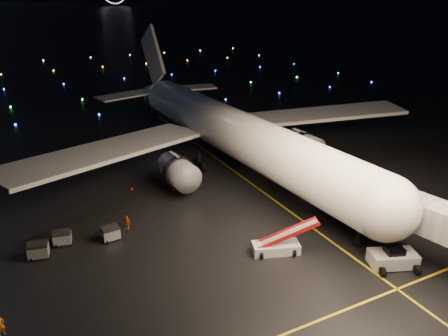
{
  "coord_description": "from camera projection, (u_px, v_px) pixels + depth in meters",
  "views": [
    {
      "loc": [
        -16.63,
        -31.62,
        25.07
      ],
      "look_at": [
        5.66,
        12.0,
        5.0
      ],
      "focal_mm": 35.0,
      "sensor_mm": 36.0,
      "label": 1
    }
  ],
  "objects": [
    {
      "name": "ground",
      "position": [
        19.0,
        30.0,
        289.75
      ],
      "size": [
        2000.0,
        2000.0,
        0.0
      ],
      "primitive_type": "plane",
      "color": "black",
      "rests_on": "ground"
    },
    {
      "name": "lane_centre",
      "position": [
        255.0,
        186.0,
        59.98
      ],
      "size": [
        0.25,
        80.0,
        0.02
      ],
      "primitive_type": "cube",
      "color": "#D9BD0C",
      "rests_on": "ground"
    },
    {
      "name": "airliner",
      "position": [
        221.0,
        102.0,
        65.51
      ],
      "size": [
        70.07,
        66.94,
        18.86
      ],
      "primitive_type": null,
      "rotation": [
        0.0,
        0.0,
        0.06
      ],
      "color": "white",
      "rests_on": "ground"
    },
    {
      "name": "pushback_tug",
      "position": [
        393.0,
        256.0,
        42.37
      ],
      "size": [
        4.99,
        3.79,
        2.12
      ],
      "primitive_type": "cube",
      "rotation": [
        0.0,
        0.0,
        -0.37
      ],
      "color": "silver",
      "rests_on": "ground"
    },
    {
      "name": "belt_loader",
      "position": [
        276.0,
        238.0,
        44.27
      ],
      "size": [
        7.25,
        4.13,
        3.4
      ],
      "primitive_type": null,
      "rotation": [
        0.0,
        0.0,
        -0.34
      ],
      "color": "silver",
      "rests_on": "ground"
    },
    {
      "name": "crew_a",
      "position": [
        0.0,
        325.0,
        33.79
      ],
      "size": [
        0.84,
        0.77,
        1.92
      ],
      "primitive_type": "imported",
      "rotation": [
        0.0,
        0.0,
        0.59
      ],
      "color": "orange",
      "rests_on": "ground"
    },
    {
      "name": "crew_c",
      "position": [
        127.0,
        222.0,
        49.15
      ],
      "size": [
        0.88,
        0.95,
        1.57
      ],
      "primitive_type": "imported",
      "rotation": [
        0.0,
        0.0,
        -0.88
      ],
      "color": "orange",
      "rests_on": "ground"
    },
    {
      "name": "safety_cone_0",
      "position": [
        173.0,
        188.0,
        58.74
      ],
      "size": [
        0.51,
        0.51,
        0.53
      ],
      "primitive_type": "cone",
      "rotation": [
        0.0,
        0.0,
        0.11
      ],
      "color": "#FB3400",
      "rests_on": "ground"
    },
    {
      "name": "safety_cone_1",
      "position": [
        158.0,
        176.0,
        62.77
      ],
      "size": [
        0.52,
        0.52,
        0.5
      ],
      "primitive_type": "cone",
      "rotation": [
        0.0,
        0.0,
        0.19
      ],
      "color": "#FB3400",
      "rests_on": "ground"
    },
    {
      "name": "safety_cone_2",
      "position": [
        132.0,
        188.0,
        58.89
      ],
      "size": [
        0.45,
        0.45,
        0.46
      ],
      "primitive_type": "cone",
      "rotation": [
        0.0,
        0.0,
        -0.12
      ],
      "color": "#FB3400",
      "rests_on": "ground"
    },
    {
      "name": "safety_cone_3",
      "position": [
        23.0,
        170.0,
        64.54
      ],
      "size": [
        0.54,
        0.54,
        0.53
      ],
      "primitive_type": "cone",
      "rotation": [
        0.0,
        0.0,
        -0.19
      ],
      "color": "#FB3400",
      "rests_on": "ground"
    },
    {
      "name": "taxiway_lights",
      "position": [
        64.0,
        80.0,
        129.84
      ],
      "size": [
        164.0,
        92.0,
        0.36
      ],
      "primitive_type": null,
      "color": "black",
      "rests_on": "ground"
    },
    {
      "name": "baggage_cart_0",
      "position": [
        110.0,
        233.0,
        46.9
      ],
      "size": [
        1.97,
        1.49,
        1.56
      ],
      "primitive_type": "cube",
      "rotation": [
        0.0,
        0.0,
        0.12
      ],
      "color": "gray",
      "rests_on": "ground"
    },
    {
      "name": "baggage_cart_1",
      "position": [
        62.0,
        238.0,
        46.09
      ],
      "size": [
        2.03,
        1.6,
        1.54
      ],
      "primitive_type": "cube",
      "rotation": [
        0.0,
        0.0,
        -0.2
      ],
      "color": "gray",
      "rests_on": "ground"
    },
    {
      "name": "baggage_cart_2",
      "position": [
        38.0,
        250.0,
        43.75
      ],
      "size": [
        2.18,
        1.73,
        1.65
      ],
      "primitive_type": "cube",
      "rotation": [
        0.0,
        0.0,
        -0.2
      ],
      "color": "gray",
      "rests_on": "ground"
    }
  ]
}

